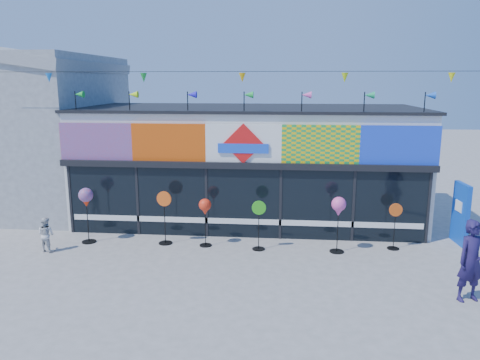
# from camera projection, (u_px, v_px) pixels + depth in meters

# --- Properties ---
(ground) EXTENTS (80.00, 80.00, 0.00)m
(ground) POSITION_uv_depth(u_px,v_px,m) (232.00, 280.00, 12.02)
(ground) COLOR gray
(ground) RESTS_ON ground
(kite_shop) EXTENTS (16.00, 5.70, 5.31)m
(kite_shop) POSITION_uv_depth(u_px,v_px,m) (249.00, 163.00, 17.38)
(kite_shop) COLOR white
(kite_shop) RESTS_ON ground
(neighbour_building) EXTENTS (8.18, 7.20, 6.87)m
(neighbour_building) POSITION_uv_depth(u_px,v_px,m) (7.00, 126.00, 19.09)
(neighbour_building) COLOR #AAADAF
(neighbour_building) RESTS_ON ground
(blue_sign) EXTENTS (0.22, 0.97, 1.93)m
(blue_sign) POSITION_uv_depth(u_px,v_px,m) (461.00, 213.00, 14.59)
(blue_sign) COLOR #0C44BB
(blue_sign) RESTS_ON ground
(spinner_0) EXTENTS (0.45, 0.45, 1.77)m
(spinner_0) POSITION_uv_depth(u_px,v_px,m) (86.00, 199.00, 14.58)
(spinner_0) COLOR black
(spinner_0) RESTS_ON ground
(spinner_1) EXTENTS (0.48, 0.43, 1.69)m
(spinner_1) POSITION_uv_depth(u_px,v_px,m) (165.00, 216.00, 14.57)
(spinner_1) COLOR black
(spinner_1) RESTS_ON ground
(spinner_2) EXTENTS (0.38, 0.38, 1.51)m
(spinner_2) POSITION_uv_depth(u_px,v_px,m) (205.00, 208.00, 14.30)
(spinner_2) COLOR black
(spinner_2) RESTS_ON ground
(spinner_3) EXTENTS (0.43, 0.39, 1.53)m
(spinner_3) POSITION_uv_depth(u_px,v_px,m) (259.00, 224.00, 14.07)
(spinner_3) COLOR black
(spinner_3) RESTS_ON ground
(spinner_4) EXTENTS (0.43, 0.43, 1.70)m
(spinner_4) POSITION_uv_depth(u_px,v_px,m) (339.00, 208.00, 13.74)
(spinner_4) COLOR black
(spinner_4) RESTS_ON ground
(spinner_5) EXTENTS (0.40, 0.37, 1.44)m
(spinner_5) POSITION_uv_depth(u_px,v_px,m) (395.00, 225.00, 14.13)
(spinner_5) COLOR black
(spinner_5) RESTS_ON ground
(adult_man) EXTENTS (0.82, 0.66, 1.94)m
(adult_man) POSITION_uv_depth(u_px,v_px,m) (472.00, 261.00, 10.75)
(adult_man) COLOR #1E1644
(adult_man) RESTS_ON ground
(child) EXTENTS (0.57, 0.41, 1.06)m
(child) POSITION_uv_depth(u_px,v_px,m) (46.00, 234.00, 13.98)
(child) COLOR silver
(child) RESTS_ON ground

